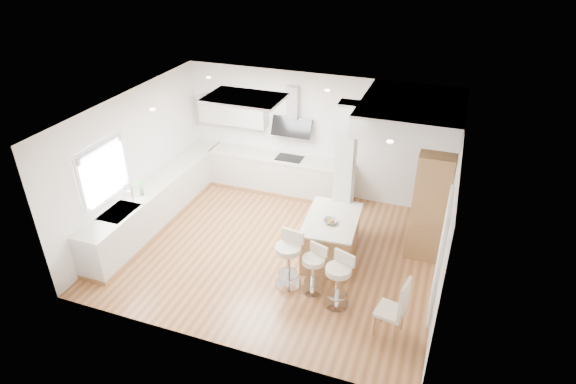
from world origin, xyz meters
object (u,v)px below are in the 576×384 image
at_px(bar_stool_b, 314,267).
at_px(bar_stool_c, 339,278).
at_px(bar_stool_a, 289,257).
at_px(peninsula, 331,238).
at_px(dining_chair, 397,307).

xyz_separation_m(bar_stool_b, bar_stool_c, (0.47, -0.19, 0.05)).
distance_m(bar_stool_a, bar_stool_c, 0.96).
xyz_separation_m(peninsula, dining_chair, (1.44, -1.56, 0.13)).
xyz_separation_m(bar_stool_a, bar_stool_c, (0.93, -0.21, -0.03)).
distance_m(peninsula, bar_stool_c, 1.29).
height_order(bar_stool_a, bar_stool_b, bar_stool_a).
relative_size(peninsula, bar_stool_b, 1.65).
height_order(bar_stool_c, dining_chair, dining_chair).
distance_m(peninsula, bar_stool_a, 1.11).
bearing_deg(bar_stool_b, bar_stool_a, -163.66).
bearing_deg(peninsula, bar_stool_b, -95.03).
xyz_separation_m(bar_stool_a, dining_chair, (1.92, -0.57, -0.02)).
relative_size(bar_stool_a, dining_chair, 0.99).
height_order(peninsula, bar_stool_c, bar_stool_c).
xyz_separation_m(peninsula, bar_stool_c, (0.45, -1.20, 0.11)).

